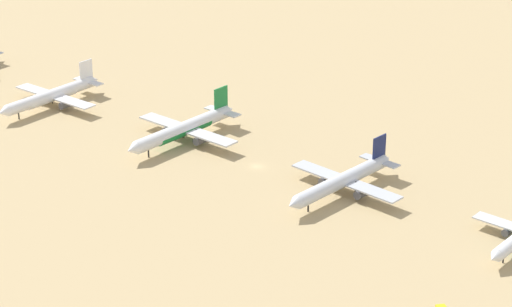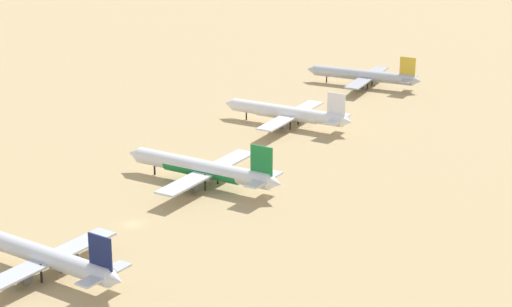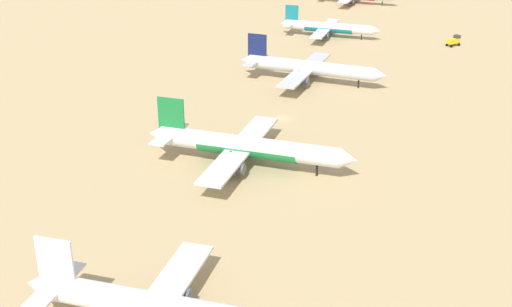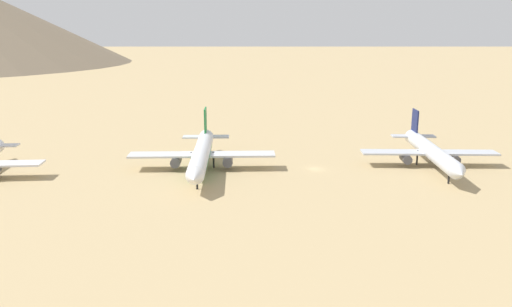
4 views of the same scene
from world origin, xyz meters
name	(u,v)px [view 4 (image 4 of 4)]	position (x,y,z in m)	size (l,w,h in m)	color
ground_plane	(315,169)	(0.00, 0.00, 0.00)	(1804.27, 1804.27, 0.00)	tan
parked_jet_2	(202,154)	(-1.17, -31.60, 4.82)	(50.27, 40.82, 14.50)	silver
parked_jet_3	(431,151)	(0.41, 32.78, 4.60)	(47.39, 38.62, 13.66)	silver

